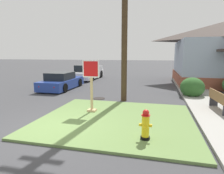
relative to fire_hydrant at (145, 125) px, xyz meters
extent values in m
plane|color=#3D3D3F|center=(-3.23, 0.27, -0.50)|extent=(160.00, 160.00, 0.00)
cube|color=#668447|center=(-1.23, 1.63, -0.46)|extent=(5.81, 5.17, 0.08)
cube|color=#9E9B93|center=(2.88, 6.01, -0.44)|extent=(2.20, 17.53, 0.12)
cylinder|color=black|center=(0.00, 0.00, -0.38)|extent=(0.28, 0.28, 0.08)
cylinder|color=yellow|center=(0.00, 0.00, -0.03)|extent=(0.22, 0.22, 0.63)
cylinder|color=red|center=(0.00, 0.00, 0.30)|extent=(0.25, 0.25, 0.03)
sphere|color=red|center=(0.00, 0.00, 0.38)|extent=(0.19, 0.19, 0.19)
cube|color=red|center=(0.00, 0.00, 0.45)|extent=(0.04, 0.04, 0.04)
cylinder|color=yellow|center=(-0.15, 0.00, 0.00)|extent=(0.08, 0.09, 0.09)
cylinder|color=yellow|center=(0.15, 0.00, 0.00)|extent=(0.08, 0.09, 0.09)
cylinder|color=yellow|center=(0.00, -0.16, -0.05)|extent=(0.12, 0.09, 0.12)
cube|color=tan|center=(-2.45, 2.27, 0.66)|extent=(0.09, 0.09, 2.16)
cube|color=tan|center=(-2.45, 2.27, -0.38)|extent=(0.36, 0.29, 0.08)
cube|color=white|center=(-2.45, 2.22, 1.43)|extent=(0.73, 0.02, 0.73)
cube|color=red|center=(-2.45, 2.21, 1.43)|extent=(0.63, 0.02, 0.63)
cylinder|color=black|center=(-2.97, 4.96, -0.49)|extent=(0.70, 0.70, 0.02)
cube|color=#233D93|center=(-6.63, 7.41, -0.09)|extent=(1.85, 4.20, 0.64)
cube|color=black|center=(-6.63, 7.20, 0.47)|extent=(1.57, 1.94, 0.56)
cylinder|color=black|center=(-7.50, 8.70, -0.19)|extent=(0.23, 0.62, 0.62)
cylinder|color=black|center=(-5.79, 8.72, -0.19)|extent=(0.23, 0.62, 0.62)
cylinder|color=black|center=(-7.47, 6.10, -0.19)|extent=(0.23, 0.62, 0.62)
cylinder|color=black|center=(-5.76, 6.12, -0.19)|extent=(0.23, 0.62, 0.62)
sphere|color=white|center=(-7.19, 9.44, -0.03)|extent=(0.14, 0.14, 0.14)
sphere|color=red|center=(-7.15, 5.35, -0.03)|extent=(0.12, 0.12, 0.12)
sphere|color=white|center=(-6.11, 9.46, -0.03)|extent=(0.14, 0.14, 0.14)
sphere|color=red|center=(-6.07, 5.37, -0.03)|extent=(0.12, 0.12, 0.12)
cube|color=silver|center=(-6.80, 13.23, 0.00)|extent=(2.13, 5.22, 0.68)
cube|color=black|center=(-6.79, 12.51, 0.64)|extent=(1.82, 1.38, 0.68)
cube|color=silver|center=(-5.84, 14.16, 0.56)|extent=(0.14, 2.18, 0.44)
cube|color=silver|center=(-7.78, 14.13, 0.56)|extent=(0.14, 2.18, 0.44)
cube|color=silver|center=(-6.84, 15.78, 0.56)|extent=(1.84, 0.13, 0.44)
cylinder|color=black|center=(-5.81, 11.69, -0.12)|extent=(0.27, 0.76, 0.76)
cylinder|color=black|center=(-7.73, 11.66, -0.12)|extent=(0.27, 0.76, 0.76)
cylinder|color=black|center=(-5.86, 14.81, -0.12)|extent=(0.27, 0.76, 0.76)
cylinder|color=black|center=(-7.78, 14.77, -0.12)|extent=(0.27, 0.76, 0.76)
cube|color=brown|center=(2.99, 3.59, 0.06)|extent=(0.53, 1.73, 0.06)
cube|color=brown|center=(2.81, 3.57, 0.28)|extent=(0.18, 1.70, 0.38)
cube|color=#2D2D33|center=(2.93, 4.36, -0.18)|extent=(0.36, 0.09, 0.41)
cylinder|color=#42301E|center=(-1.49, 4.82, 4.57)|extent=(0.31, 0.31, 10.16)
ellipsoid|color=#2D5A26|center=(2.32, 6.63, 0.09)|extent=(1.39, 1.39, 1.19)
camera|label=1|loc=(0.28, -5.32, 2.03)|focal=30.49mm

